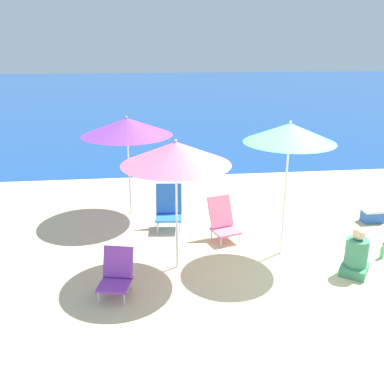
# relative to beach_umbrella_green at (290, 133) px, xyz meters

# --- Properties ---
(ground_plane) EXTENTS (60.00, 60.00, 0.00)m
(ground_plane) POSITION_rel_beach_umbrella_green_xyz_m (-0.02, -0.47, -2.18)
(ground_plane) COLOR beige
(sea_water) EXTENTS (60.00, 40.00, 0.01)m
(sea_water) POSITION_rel_beach_umbrella_green_xyz_m (-0.02, 24.81, -2.18)
(sea_water) COLOR #19478C
(sea_water) RESTS_ON ground
(beach_umbrella_green) EXTENTS (1.52, 1.52, 2.39)m
(beach_umbrella_green) POSITION_rel_beach_umbrella_green_xyz_m (0.00, 0.00, 0.00)
(beach_umbrella_green) COLOR white
(beach_umbrella_green) RESTS_ON ground
(beach_umbrella_purple) EXTENTS (1.90, 1.90, 2.15)m
(beach_umbrella_purple) POSITION_rel_beach_umbrella_green_xyz_m (-2.70, 2.21, -0.26)
(beach_umbrella_purple) COLOR white
(beach_umbrella_purple) RESTS_ON ground
(beach_umbrella_pink) EXTENTS (1.73, 1.73, 2.20)m
(beach_umbrella_pink) POSITION_rel_beach_umbrella_green_xyz_m (-1.89, -0.28, -0.21)
(beach_umbrella_pink) COLOR white
(beach_umbrella_pink) RESTS_ON ground
(beach_chair_blue) EXTENTS (0.57, 0.60, 0.89)m
(beach_chair_blue) POSITION_rel_beach_umbrella_green_xyz_m (-1.92, 1.36, -1.74)
(beach_chair_blue) COLOR silver
(beach_chair_blue) RESTS_ON ground
(beach_chair_pink) EXTENTS (0.62, 0.70, 0.81)m
(beach_chair_pink) POSITION_rel_beach_umbrella_green_xyz_m (-0.93, 0.72, -1.80)
(beach_chair_pink) COLOR silver
(beach_chair_pink) RESTS_ON ground
(beach_chair_purple) EXTENTS (0.57, 0.65, 0.69)m
(beach_chair_purple) POSITION_rel_beach_umbrella_green_xyz_m (-2.85, -0.95, -1.85)
(beach_chair_purple) COLOR silver
(beach_chair_purple) RESTS_ON ground
(person_seated_near) EXTENTS (0.60, 0.61, 0.83)m
(person_seated_near) POSITION_rel_beach_umbrella_green_xyz_m (0.97, -0.84, -1.86)
(person_seated_near) COLOR #3F8C66
(person_seated_near) RESTS_ON ground
(water_bottle) EXTENTS (0.07, 0.07, 0.29)m
(water_bottle) POSITION_rel_beach_umbrella_green_xyz_m (1.70, -0.39, -2.07)
(water_bottle) COLOR #4CB266
(water_bottle) RESTS_ON ground
(cooler_box) EXTENTS (0.42, 0.28, 0.29)m
(cooler_box) POSITION_rel_beach_umbrella_green_xyz_m (2.34, 1.14, -2.04)
(cooler_box) COLOR #2859B2
(cooler_box) RESTS_ON ground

